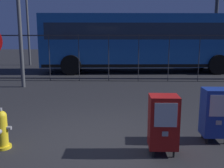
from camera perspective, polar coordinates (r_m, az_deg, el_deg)
name	(u,v)px	position (r m, az deg, el deg)	size (l,w,h in m)	color
ground_plane	(94,142)	(5.12, -3.83, -12.49)	(60.00, 60.00, 0.00)	#262628
fire_hydrant	(2,130)	(5.14, -22.65, -9.06)	(0.33, 0.31, 0.75)	yellow
newspaper_box_primary	(215,112)	(5.36, 21.41, -5.70)	(0.48, 0.42, 1.02)	black
newspaper_box_secondary	(163,122)	(4.56, 11.03, -8.01)	(0.48, 0.42, 1.02)	black
fence_barrier	(109,57)	(11.40, -0.73, 5.75)	(18.03, 0.04, 2.00)	#2D2D33
bus_near	(142,40)	(14.41, 6.53, 9.49)	(10.61, 3.19, 3.00)	#19519E
street_light_near_right	(27,4)	(18.16, -17.96, 16.19)	(0.32, 0.32, 6.66)	#4C4F54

